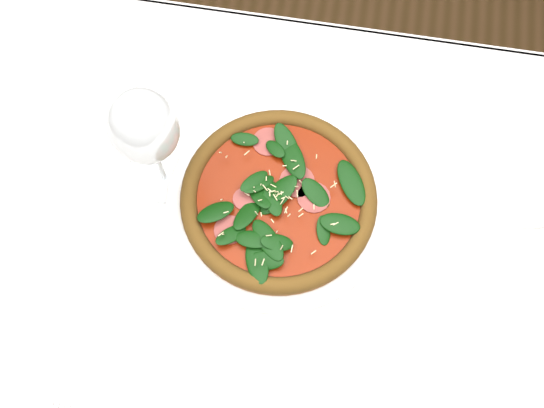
# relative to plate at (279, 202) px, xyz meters

# --- Properties ---
(ground) EXTENTS (6.00, 6.00, 0.00)m
(ground) POSITION_rel_plate_xyz_m (0.01, -0.08, -0.76)
(ground) COLOR brown
(ground) RESTS_ON ground
(dining_table) EXTENTS (1.21, 0.81, 0.75)m
(dining_table) POSITION_rel_plate_xyz_m (0.01, -0.08, -0.11)
(dining_table) COLOR white
(dining_table) RESTS_ON ground
(plate) EXTENTS (0.32, 0.32, 0.01)m
(plate) POSITION_rel_plate_xyz_m (0.00, 0.00, 0.00)
(plate) COLOR white
(plate) RESTS_ON dining_table
(pizza) EXTENTS (0.35, 0.35, 0.04)m
(pizza) POSITION_rel_plate_xyz_m (-0.00, 0.00, 0.02)
(pizza) COLOR #9F6226
(pizza) RESTS_ON plate
(wine_glass) EXTENTS (0.09, 0.09, 0.22)m
(wine_glass) POSITION_rel_plate_xyz_m (-0.17, 0.01, 0.15)
(wine_glass) COLOR silver
(wine_glass) RESTS_ON dining_table
(saucer_far) EXTENTS (0.13, 0.13, 0.01)m
(saucer_far) POSITION_rel_plate_xyz_m (0.35, 0.09, -0.00)
(saucer_far) COLOR white
(saucer_far) RESTS_ON dining_table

